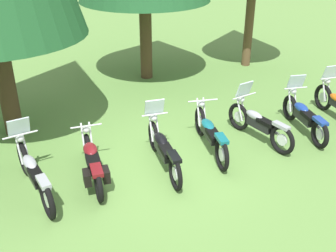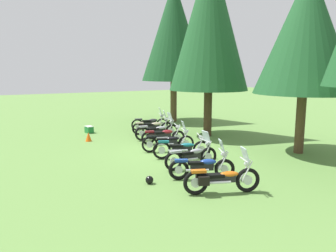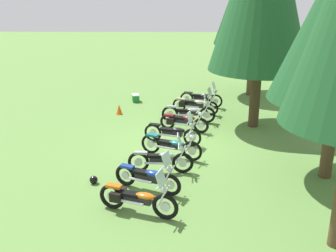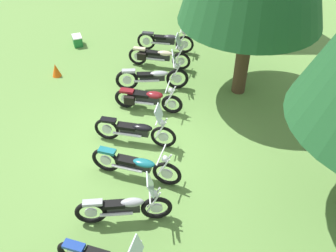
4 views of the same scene
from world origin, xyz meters
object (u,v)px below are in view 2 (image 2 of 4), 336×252
at_px(picnic_cooler, 89,129).
at_px(traffic_cone, 88,137).
at_px(pine_tree_0, 174,31).
at_px(motorcycle_1, 152,126).
at_px(motorcycle_8, 221,178).
at_px(dropped_helmet, 149,180).
at_px(motorcycle_4, 169,141).
at_px(motorcycle_5, 182,148).
at_px(motorcycle_6, 192,156).
at_px(motorcycle_7, 203,166).
at_px(pine_tree_2, 307,31).
at_px(motorcycle_2, 158,131).
at_px(pine_tree_1, 210,20).
at_px(motorcycle_3, 162,135).
at_px(motorcycle_0, 150,123).

bearing_deg(picnic_cooler, traffic_cone, -15.29).
bearing_deg(picnic_cooler, pine_tree_0, 103.28).
height_order(motorcycle_1, motorcycle_8, motorcycle_8).
bearing_deg(dropped_helmet, motorcycle_1, 154.38).
relative_size(motorcycle_4, traffic_cone, 4.74).
height_order(motorcycle_5, picnic_cooler, motorcycle_5).
relative_size(motorcycle_6, traffic_cone, 4.60).
distance_m(motorcycle_4, motorcycle_7, 3.94).
height_order(motorcycle_1, pine_tree_2, pine_tree_2).
bearing_deg(traffic_cone, motorcycle_6, 19.00).
xyz_separation_m(motorcycle_8, traffic_cone, (-9.07, -1.62, -0.23)).
xyz_separation_m(motorcycle_1, motorcycle_2, (1.41, -0.32, 0.02)).
height_order(pine_tree_1, dropped_helmet, pine_tree_1).
xyz_separation_m(motorcycle_7, motorcycle_8, (1.33, -0.23, 0.01)).
xyz_separation_m(motorcycle_2, pine_tree_0, (-5.00, 3.69, 5.75)).
bearing_deg(traffic_cone, pine_tree_0, 118.07).
height_order(motorcycle_4, motorcycle_8, motorcycle_8).
relative_size(motorcycle_8, pine_tree_1, 0.23).
bearing_deg(dropped_helmet, picnic_cooler, 176.88).
xyz_separation_m(pine_tree_0, dropped_helmet, (11.07, -6.96, -6.10)).
bearing_deg(picnic_cooler, motorcycle_8, 5.08).
distance_m(motorcycle_3, motorcycle_7, 5.49).
bearing_deg(motorcycle_3, motorcycle_0, 92.55).
bearing_deg(motorcycle_1, pine_tree_1, -17.63).
relative_size(motorcycle_2, dropped_helmet, 9.44).
distance_m(motorcycle_2, motorcycle_8, 8.02).
bearing_deg(motorcycle_4, dropped_helmet, -107.72).
height_order(motorcycle_3, pine_tree_2, pine_tree_2).
height_order(motorcycle_2, motorcycle_6, motorcycle_2).
bearing_deg(motorcycle_7, dropped_helmet, -169.68).
bearing_deg(motorcycle_8, motorcycle_0, 96.04).
height_order(motorcycle_1, dropped_helmet, motorcycle_1).
relative_size(traffic_cone, dropped_helmet, 1.84).
distance_m(motorcycle_8, dropped_helmet, 2.36).
height_order(motorcycle_1, motorcycle_6, motorcycle_6).
height_order(motorcycle_0, pine_tree_0, pine_tree_0).
relative_size(motorcycle_0, picnic_cooler, 3.79).
xyz_separation_m(motorcycle_5, dropped_helmet, (2.12, -2.46, -0.33)).
relative_size(pine_tree_1, traffic_cone, 20.62).
height_order(pine_tree_0, pine_tree_2, pine_tree_0).
relative_size(motorcycle_7, pine_tree_0, 0.22).
height_order(motorcycle_0, motorcycle_1, motorcycle_0).
bearing_deg(pine_tree_0, motorcycle_7, -24.31).
distance_m(motorcycle_3, motorcycle_4, 1.55).
bearing_deg(pine_tree_1, motorcycle_4, -58.72).
xyz_separation_m(motorcycle_1, motorcycle_3, (2.55, -0.62, -0.01)).
bearing_deg(motorcycle_8, motorcycle_6, 96.25).
bearing_deg(picnic_cooler, motorcycle_1, 55.88).
bearing_deg(motorcycle_8, motorcycle_2, 96.99).
bearing_deg(motorcycle_1, traffic_cone, -158.48).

